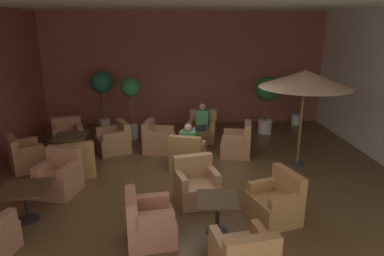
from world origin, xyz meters
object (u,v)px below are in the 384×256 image
object	(u,v)px
potted_tree_mid_left	(102,88)
iced_drink_cup	(194,130)
armchair_mid_center_west	(114,141)
cafe_table_front_right	(218,207)
armchair_mid_center_east	(26,156)
armchair_rear_right_north	(59,177)
cafe_table_rear_right	(25,194)
armchair_front_right_east	(196,186)
patio_umbrella_tall_red	(305,79)
armchair_front_left_north	(188,156)
potted_tree_left_corner	(267,95)
armchair_mid_center_south	(77,162)
armchair_front_left_south	(202,130)
armchair_front_left_west	(158,140)
patron_blue_shirt	(188,139)
potted_tree_right_corner	(299,87)
cafe_table_mid_center	(71,140)
armchair_front_left_east	(238,144)
armchair_mid_center_north	(68,136)
patron_by_window	(202,117)
armchair_front_right_north	(276,203)
open_laptop	(200,130)
potted_tree_mid_right	(130,97)
cafe_table_front_left	(197,136)

from	to	relation	value
potted_tree_mid_left	iced_drink_cup	size ratio (longest dim) A/B	17.84
armchair_mid_center_west	iced_drink_cup	xyz separation A→B (m)	(2.16, -0.33, 0.37)
cafe_table_front_right	armchair_mid_center_east	bearing A→B (deg)	145.28
armchair_mid_center_east	armchair_rear_right_north	size ratio (longest dim) A/B	1.14
cafe_table_front_right	cafe_table_rear_right	size ratio (longest dim) A/B	0.86
armchair_rear_right_north	iced_drink_cup	distance (m)	3.56
armchair_front_right_east	patio_umbrella_tall_red	distance (m)	3.59
armchair_front_left_north	potted_tree_left_corner	bearing A→B (deg)	46.07
armchair_front_right_east	armchair_mid_center_south	xyz separation A→B (m)	(-2.65, 1.38, -0.00)
armchair_front_left_south	armchair_mid_center_east	size ratio (longest dim) A/B	0.88
armchair_front_left_west	armchair_mid_center_east	size ratio (longest dim) A/B	0.85
potted_tree_left_corner	patron_blue_shirt	distance (m)	3.76
armchair_front_left_north	armchair_rear_right_north	distance (m)	2.90
potted_tree_left_corner	potted_tree_right_corner	xyz separation A→B (m)	(1.31, 0.84, 0.08)
cafe_table_front_right	patio_umbrella_tall_red	size ratio (longest dim) A/B	0.32
cafe_table_mid_center	armchair_mid_center_east	distance (m)	1.12
armchair_front_left_east	iced_drink_cup	bearing A→B (deg)	172.75
armchair_front_left_east	patio_umbrella_tall_red	world-z (taller)	patio_umbrella_tall_red
armchair_mid_center_west	cafe_table_mid_center	bearing A→B (deg)	-154.89
armchair_mid_center_north	patron_by_window	world-z (taller)	patron_by_window
armchair_front_left_north	armchair_mid_center_east	xyz separation A→B (m)	(-3.88, 0.22, -0.01)
armchair_front_left_north	armchair_front_left_west	xyz separation A→B (m)	(-0.75, 1.24, -0.01)
potted_tree_mid_left	potted_tree_left_corner	bearing A→B (deg)	-4.88
armchair_front_right_north	patron_by_window	xyz separation A→B (m)	(-0.92, 4.41, 0.43)
armchair_front_left_south	open_laptop	distance (m)	1.19
potted_tree_mid_right	potted_tree_right_corner	distance (m)	5.62
armchair_front_left_east	armchair_front_left_west	distance (m)	2.16
cafe_table_mid_center	armchair_mid_center_south	bearing A→B (deg)	-69.20
armchair_mid_center_west	cafe_table_rear_right	bearing A→B (deg)	-106.26
cafe_table_rear_right	patron_blue_shirt	xyz separation A→B (m)	(2.95, 2.18, 0.22)
armchair_front_left_south	armchair_front_right_north	world-z (taller)	armchair_front_left_south
armchair_mid_center_south	armchair_rear_right_north	distance (m)	0.88
armchair_mid_center_west	potted_tree_left_corner	size ratio (longest dim) A/B	0.59
armchair_front_left_east	potted_tree_mid_left	size ratio (longest dim) A/B	0.47
armchair_mid_center_west	open_laptop	size ratio (longest dim) A/B	3.03
potted_tree_mid_left	armchair_front_left_north	bearing A→B (deg)	-51.15
armchair_mid_center_east	armchair_mid_center_west	bearing A→B (deg)	28.58
armchair_mid_center_north	cafe_table_rear_right	distance (m)	4.01
armchair_front_left_west	armchair_mid_center_west	world-z (taller)	armchair_front_left_west
armchair_front_left_east	armchair_mid_center_north	distance (m)	4.81
armchair_front_left_south	potted_tree_left_corner	distance (m)	2.34
armchair_front_left_north	open_laptop	size ratio (longest dim) A/B	2.66
cafe_table_front_left	armchair_front_left_south	size ratio (longest dim) A/B	0.73
armchair_front_right_north	cafe_table_mid_center	xyz separation A→B (m)	(-4.39, 3.18, 0.20)
armchair_mid_center_south	potted_tree_left_corner	world-z (taller)	potted_tree_left_corner
cafe_table_front_left	armchair_mid_center_west	bearing A→B (deg)	173.81
armchair_front_left_south	open_laptop	world-z (taller)	armchair_front_left_south
armchair_mid_center_north	armchair_mid_center_west	bearing A→B (deg)	-22.14
armchair_mid_center_north	armchair_rear_right_north	world-z (taller)	armchair_rear_right_north
armchair_front_right_east	armchair_mid_center_east	world-z (taller)	armchair_front_right_east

